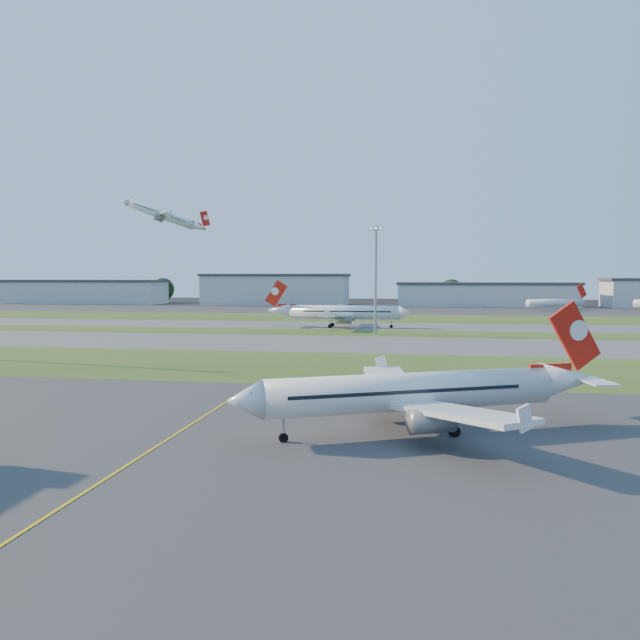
% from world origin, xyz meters
% --- Properties ---
extents(ground, '(700.00, 700.00, 0.00)m').
position_xyz_m(ground, '(0.00, 0.00, 0.00)').
color(ground, black).
rests_on(ground, ground).
extents(apron_near, '(300.00, 70.00, 0.01)m').
position_xyz_m(apron_near, '(0.00, 0.00, 0.01)').
color(apron_near, '#333335').
rests_on(apron_near, ground).
extents(grass_strip_a, '(300.00, 34.00, 0.01)m').
position_xyz_m(grass_strip_a, '(0.00, 52.00, 0.01)').
color(grass_strip_a, '#304416').
rests_on(grass_strip_a, ground).
extents(taxiway_a, '(300.00, 32.00, 0.01)m').
position_xyz_m(taxiway_a, '(0.00, 85.00, 0.01)').
color(taxiway_a, '#515154').
rests_on(taxiway_a, ground).
extents(grass_strip_b, '(300.00, 18.00, 0.01)m').
position_xyz_m(grass_strip_b, '(0.00, 110.00, 0.01)').
color(grass_strip_b, '#304416').
rests_on(grass_strip_b, ground).
extents(taxiway_b, '(300.00, 26.00, 0.01)m').
position_xyz_m(taxiway_b, '(0.00, 132.00, 0.01)').
color(taxiway_b, '#515154').
rests_on(taxiway_b, ground).
extents(grass_strip_c, '(300.00, 40.00, 0.01)m').
position_xyz_m(grass_strip_c, '(0.00, 165.00, 0.01)').
color(grass_strip_c, '#304416').
rests_on(grass_strip_c, ground).
extents(apron_far, '(400.00, 80.00, 0.01)m').
position_xyz_m(apron_far, '(0.00, 225.00, 0.01)').
color(apron_far, '#333335').
rests_on(apron_far, ground).
extents(yellow_line, '(0.25, 60.00, 0.02)m').
position_xyz_m(yellow_line, '(5.00, 0.00, 0.00)').
color(yellow_line, gold).
rests_on(yellow_line, ground).
extents(airliner_parked, '(30.76, 26.23, 10.33)m').
position_xyz_m(airliner_parked, '(25.63, 12.84, 3.63)').
color(airliner_parked, silver).
rests_on(airliner_parked, ground).
extents(airliner_taxiing, '(36.95, 31.36, 11.53)m').
position_xyz_m(airliner_taxiing, '(4.71, 125.85, 4.05)').
color(airliner_taxiing, silver).
rests_on(airliner_taxiing, ground).
extents(airliner_departing, '(30.70, 26.27, 10.46)m').
position_xyz_m(airliner_departing, '(-79.71, 201.48, 39.12)').
color(airliner_departing, silver).
extents(mini_jet_near, '(26.22, 14.75, 9.48)m').
position_xyz_m(mini_jet_near, '(79.60, 223.00, 3.28)').
color(mini_jet_near, silver).
rests_on(mini_jet_near, ground).
extents(light_mast_centre, '(3.20, 0.70, 25.80)m').
position_xyz_m(light_mast_centre, '(15.00, 108.00, 14.81)').
color(light_mast_centre, gray).
rests_on(light_mast_centre, ground).
extents(hangar_far_west, '(91.80, 23.00, 12.20)m').
position_xyz_m(hangar_far_west, '(-150.00, 255.00, 6.14)').
color(hangar_far_west, '#A6A8AE').
rests_on(hangar_far_west, ground).
extents(hangar_west, '(71.40, 23.00, 15.20)m').
position_xyz_m(hangar_west, '(-45.00, 255.00, 7.64)').
color(hangar_west, '#A6A8AE').
rests_on(hangar_west, ground).
extents(hangar_east, '(81.60, 23.00, 11.20)m').
position_xyz_m(hangar_east, '(55.00, 255.00, 5.64)').
color(hangar_east, '#A6A8AE').
rests_on(hangar_east, ground).
extents(tree_far_west, '(11.00, 11.00, 12.00)m').
position_xyz_m(tree_far_west, '(-190.00, 268.00, 6.49)').
color(tree_far_west, black).
rests_on(tree_far_west, ground).
extents(tree_west, '(12.10, 12.10, 13.20)m').
position_xyz_m(tree_west, '(-110.00, 270.00, 7.14)').
color(tree_west, black).
rests_on(tree_west, ground).
extents(tree_mid_west, '(9.90, 9.90, 10.80)m').
position_xyz_m(tree_mid_west, '(-20.00, 266.00, 5.84)').
color(tree_mid_west, black).
rests_on(tree_mid_west, ground).
extents(tree_mid_east, '(11.55, 11.55, 12.60)m').
position_xyz_m(tree_mid_east, '(40.00, 269.00, 6.81)').
color(tree_mid_east, black).
rests_on(tree_mid_east, ground).
extents(tree_east, '(10.45, 10.45, 11.40)m').
position_xyz_m(tree_east, '(115.00, 267.00, 6.16)').
color(tree_east, black).
rests_on(tree_east, ground).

